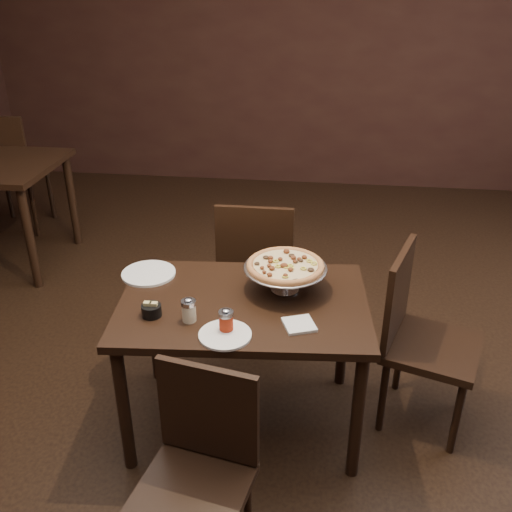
# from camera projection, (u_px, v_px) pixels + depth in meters

# --- Properties ---
(room) EXTENTS (6.04, 7.04, 2.84)m
(room) POSITION_uv_depth(u_px,v_px,m) (261.00, 142.00, 2.25)
(room) COLOR black
(room) RESTS_ON ground
(dining_table) EXTENTS (1.16, 0.82, 0.69)m
(dining_table) POSITION_uv_depth(u_px,v_px,m) (244.00, 318.00, 2.58)
(dining_table) COLOR black
(dining_table) RESTS_ON ground
(pizza_stand) EXTENTS (0.38, 0.38, 0.16)m
(pizza_stand) POSITION_uv_depth(u_px,v_px,m) (285.00, 266.00, 2.56)
(pizza_stand) COLOR #B0B0B7
(pizza_stand) RESTS_ON dining_table
(parmesan_shaker) EXTENTS (0.06, 0.06, 0.11)m
(parmesan_shaker) POSITION_uv_depth(u_px,v_px,m) (189.00, 310.00, 2.37)
(parmesan_shaker) COLOR beige
(parmesan_shaker) RESTS_ON dining_table
(pepper_flake_shaker) EXTENTS (0.06, 0.06, 0.11)m
(pepper_flake_shaker) POSITION_uv_depth(u_px,v_px,m) (226.00, 321.00, 2.30)
(pepper_flake_shaker) COLOR maroon
(pepper_flake_shaker) RESTS_ON dining_table
(packet_caddy) EXTENTS (0.09, 0.09, 0.07)m
(packet_caddy) POSITION_uv_depth(u_px,v_px,m) (151.00, 310.00, 2.42)
(packet_caddy) COLOR black
(packet_caddy) RESTS_ON dining_table
(napkin_stack) EXTENTS (0.16, 0.16, 0.01)m
(napkin_stack) POSITION_uv_depth(u_px,v_px,m) (299.00, 325.00, 2.36)
(napkin_stack) COLOR silver
(napkin_stack) RESTS_ON dining_table
(plate_left) EXTENTS (0.26, 0.26, 0.01)m
(plate_left) POSITION_uv_depth(u_px,v_px,m) (149.00, 273.00, 2.75)
(plate_left) COLOR white
(plate_left) RESTS_ON dining_table
(plate_near) EXTENTS (0.22, 0.22, 0.01)m
(plate_near) POSITION_uv_depth(u_px,v_px,m) (225.00, 335.00, 2.30)
(plate_near) COLOR white
(plate_near) RESTS_ON dining_table
(serving_spatula) EXTENTS (0.17, 0.17, 0.02)m
(serving_spatula) POSITION_uv_depth(u_px,v_px,m) (302.00, 280.00, 2.45)
(serving_spatula) COLOR #B0B0B7
(serving_spatula) RESTS_ON pizza_stand
(chair_far) EXTENTS (0.42, 0.42, 0.90)m
(chair_far) POSITION_uv_depth(u_px,v_px,m) (257.00, 266.00, 3.26)
(chair_far) COLOR black
(chair_far) RESTS_ON ground
(chair_near) EXTENTS (0.45, 0.45, 0.81)m
(chair_near) POSITION_uv_depth(u_px,v_px,m) (198.00, 468.00, 2.01)
(chair_near) COLOR black
(chair_near) RESTS_ON ground
(chair_side) EXTENTS (0.53, 0.53, 0.89)m
(chair_side) POSITION_uv_depth(u_px,v_px,m) (419.00, 333.00, 2.67)
(chair_side) COLOR black
(chair_side) RESTS_ON ground
(bg_chair_far) EXTENTS (0.51, 0.51, 1.00)m
(bg_chair_far) POSITION_uv_depth(u_px,v_px,m) (9.00, 168.00, 4.64)
(bg_chair_far) COLOR black
(bg_chair_far) RESTS_ON ground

